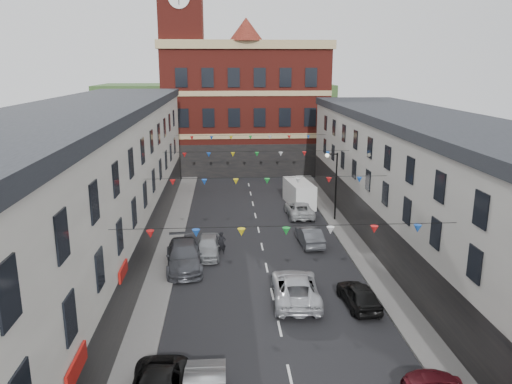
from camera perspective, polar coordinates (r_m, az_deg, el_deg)
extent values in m
plane|color=black|center=(30.13, 1.87, -11.59)|extent=(160.00, 160.00, 0.00)
cube|color=#605E5B|center=(32.07, -11.04, -10.06)|extent=(1.80, 64.00, 0.15)
cube|color=#605E5B|center=(33.21, 13.63, -9.33)|extent=(1.80, 64.00, 0.15)
cube|color=beige|center=(30.53, -20.88, -2.16)|extent=(8.00, 56.00, 10.00)
cube|color=black|center=(29.56, -21.80, 7.85)|extent=(8.40, 56.00, 0.70)
cube|color=black|center=(30.69, -13.00, -8.21)|extent=(0.12, 56.00, 3.20)
cube|color=#B7B4AB|center=(32.68, 22.85, -2.22)|extent=(8.00, 56.00, 9.00)
cube|color=black|center=(31.74, 23.69, 6.22)|extent=(8.40, 56.00, 0.70)
cube|color=black|center=(32.02, 15.78, -7.43)|extent=(0.12, 56.00, 3.20)
cube|color=maroon|center=(65.29, -1.30, 9.29)|extent=(20.00, 12.00, 15.00)
cube|color=tan|center=(65.09, -1.34, 16.32)|extent=(20.60, 12.60, 1.00)
cone|color=maroon|center=(60.19, -1.14, 18.11)|extent=(4.00, 4.00, 2.60)
cube|color=maroon|center=(62.19, -8.31, 13.05)|extent=(5.00, 5.00, 24.00)
cube|color=#335326|center=(89.37, -4.54, 8.97)|extent=(40.00, 14.00, 10.00)
cylinder|color=black|center=(43.27, 9.12, 0.52)|extent=(0.14, 0.14, 6.00)
cylinder|color=black|center=(42.60, 8.74, 4.31)|extent=(0.90, 0.10, 0.10)
sphere|color=beige|center=(42.53, 8.15, 4.17)|extent=(0.36, 0.36, 0.36)
imported|color=#45474D|center=(33.78, -8.24, -7.26)|extent=(2.85, 5.90, 1.66)
imported|color=#94989D|center=(35.66, -5.48, -6.18)|extent=(1.88, 4.30, 1.44)
imported|color=black|center=(29.03, 11.67, -11.46)|extent=(1.96, 4.13, 1.37)
imported|color=#47494E|center=(37.88, 6.13, -5.01)|extent=(1.73, 4.27, 1.38)
imported|color=#B5B8BB|center=(44.79, 4.96, -1.98)|extent=(2.29, 4.79, 1.32)
imported|color=silver|center=(29.17, 4.53, -10.85)|extent=(2.87, 5.73, 1.56)
cube|color=white|center=(48.39, 4.94, -0.15)|extent=(2.61, 5.39, 2.29)
imported|color=black|center=(35.83, -3.95, -5.87)|extent=(0.66, 0.49, 1.66)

